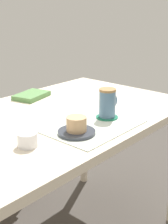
% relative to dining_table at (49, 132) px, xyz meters
% --- Properties ---
extents(dining_table, '(1.36, 0.79, 0.74)m').
position_rel_dining_table_xyz_m(dining_table, '(0.00, 0.00, 0.00)').
color(dining_table, beige).
rests_on(dining_table, ground_plane).
extents(placemat, '(0.39, 0.29, 0.00)m').
position_rel_dining_table_xyz_m(placemat, '(0.04, -0.21, 0.08)').
color(placemat, silver).
rests_on(placemat, dining_table).
extents(pastry_plate, '(0.14, 0.14, 0.01)m').
position_rel_dining_table_xyz_m(pastry_plate, '(-0.07, -0.23, 0.09)').
color(pastry_plate, '#333842').
rests_on(pastry_plate, placemat).
extents(pastry, '(0.08, 0.08, 0.05)m').
position_rel_dining_table_xyz_m(pastry, '(-0.07, -0.23, 0.12)').
color(pastry, tan).
rests_on(pastry, pastry_plate).
extents(coffee_coaster, '(0.09, 0.09, 0.00)m').
position_rel_dining_table_xyz_m(coffee_coaster, '(0.15, -0.21, 0.08)').
color(coffee_coaster, '#196B4C').
rests_on(coffee_coaster, placemat).
extents(coffee_mug, '(0.10, 0.07, 0.12)m').
position_rel_dining_table_xyz_m(coffee_mug, '(0.15, -0.21, 0.15)').
color(coffee_mug, slate).
rests_on(coffee_mug, coffee_coaster).
extents(sugar_bowl, '(0.07, 0.07, 0.05)m').
position_rel_dining_table_xyz_m(sugar_bowl, '(-0.25, -0.17, 0.10)').
color(sugar_bowl, white).
rests_on(sugar_bowl, dining_table).
extents(small_book, '(0.20, 0.16, 0.02)m').
position_rel_dining_table_xyz_m(small_book, '(0.14, 0.28, 0.09)').
color(small_book, '#598C4C').
rests_on(small_book, dining_table).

